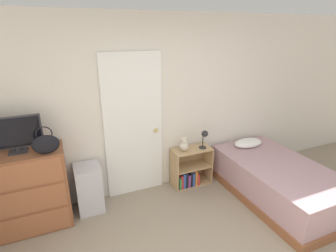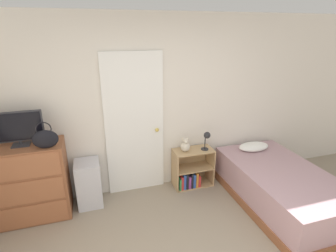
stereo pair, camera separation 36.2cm
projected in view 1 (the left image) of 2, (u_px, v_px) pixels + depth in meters
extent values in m
cube|color=silver|center=(155.00, 107.00, 3.76)|extent=(10.00, 0.06, 2.55)
cube|color=white|center=(134.00, 127.00, 3.67)|extent=(0.84, 0.04, 2.06)
sphere|color=gold|center=(156.00, 130.00, 3.78)|extent=(0.06, 0.06, 0.06)
cube|color=brown|center=(30.00, 190.00, 3.15)|extent=(0.88, 0.46, 1.01)
cube|color=#9D5B39|center=(34.00, 225.00, 3.06)|extent=(0.81, 0.01, 0.30)
cube|color=#9D5B39|center=(28.00, 201.00, 2.94)|extent=(0.81, 0.01, 0.30)
cube|color=#9D5B39|center=(22.00, 176.00, 2.82)|extent=(0.81, 0.01, 0.30)
cube|color=#2D2D33|center=(19.00, 151.00, 2.98)|extent=(0.20, 0.16, 0.02)
cylinder|color=#2D2D33|center=(18.00, 149.00, 2.97)|extent=(0.04, 0.04, 0.04)
cube|color=#2D2D33|center=(14.00, 132.00, 2.89)|extent=(0.56, 0.02, 0.37)
cube|color=black|center=(14.00, 133.00, 2.88)|extent=(0.53, 0.01, 0.33)
ellipsoid|color=black|center=(46.00, 145.00, 2.90)|extent=(0.29, 0.09, 0.22)
torus|color=black|center=(44.00, 134.00, 2.85)|extent=(0.17, 0.01, 0.17)
cube|color=silver|center=(89.00, 188.00, 3.51)|extent=(0.33, 0.36, 0.65)
cube|color=tan|center=(174.00, 170.00, 4.00)|extent=(0.02, 0.31, 0.60)
cube|color=tan|center=(207.00, 163.00, 4.22)|extent=(0.02, 0.31, 0.60)
cube|color=tan|center=(191.00, 182.00, 4.21)|extent=(0.57, 0.31, 0.02)
cube|color=tan|center=(191.00, 166.00, 4.11)|extent=(0.57, 0.31, 0.02)
cube|color=tan|center=(192.00, 149.00, 4.01)|extent=(0.57, 0.31, 0.02)
cube|color=tan|center=(187.00, 162.00, 4.24)|extent=(0.61, 0.01, 0.60)
cube|color=#338C4C|center=(178.00, 181.00, 4.05)|extent=(0.03, 0.22, 0.19)
cube|color=red|center=(179.00, 179.00, 4.08)|extent=(0.04, 0.26, 0.22)
cube|color=#3359B2|center=(181.00, 178.00, 4.09)|extent=(0.03, 0.26, 0.25)
cube|color=black|center=(184.00, 178.00, 4.08)|extent=(0.03, 0.20, 0.25)
cube|color=#8C3F8C|center=(187.00, 180.00, 4.09)|extent=(0.04, 0.17, 0.20)
cube|color=black|center=(188.00, 177.00, 4.12)|extent=(0.02, 0.24, 0.25)
cube|color=#3359B2|center=(191.00, 177.00, 4.14)|extent=(0.04, 0.23, 0.22)
cube|color=orange|center=(193.00, 176.00, 4.15)|extent=(0.03, 0.23, 0.25)
cube|color=red|center=(196.00, 177.00, 4.16)|extent=(0.04, 0.20, 0.19)
sphere|color=beige|center=(184.00, 146.00, 3.93)|extent=(0.14, 0.14, 0.14)
sphere|color=beige|center=(184.00, 140.00, 3.90)|extent=(0.09, 0.09, 0.09)
sphere|color=silver|center=(185.00, 142.00, 3.87)|extent=(0.03, 0.03, 0.03)
sphere|color=beige|center=(182.00, 139.00, 3.88)|extent=(0.04, 0.04, 0.04)
sphere|color=beige|center=(186.00, 138.00, 3.90)|extent=(0.04, 0.04, 0.04)
cylinder|color=#262628|center=(202.00, 147.00, 4.04)|extent=(0.11, 0.11, 0.01)
cylinder|color=#262628|center=(203.00, 141.00, 4.01)|extent=(0.01, 0.01, 0.20)
sphere|color=#262628|center=(205.00, 134.00, 3.96)|extent=(0.10, 0.10, 0.10)
cube|color=brown|center=(275.00, 192.00, 3.87)|extent=(1.11, 1.92, 0.12)
cube|color=#B28C93|center=(278.00, 177.00, 3.77)|extent=(1.07, 1.87, 0.41)
ellipsoid|color=white|center=(248.00, 143.00, 4.28)|extent=(0.50, 0.28, 0.12)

